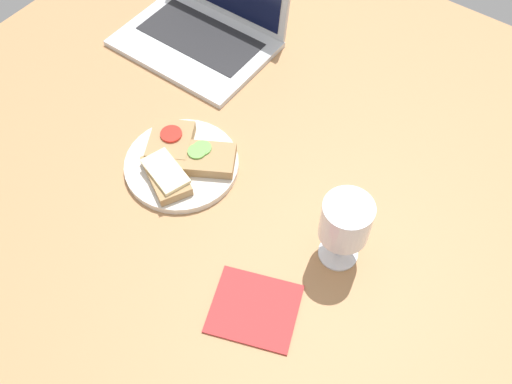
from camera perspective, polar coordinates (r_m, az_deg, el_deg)
name	(u,v)px	position (r cm, az deg, el deg)	size (l,w,h in cm)	color
wooden_table	(239,179)	(107.12, -1.67, 1.28)	(140.00, 140.00, 3.00)	#B27F51
plate	(182,164)	(107.30, -7.43, 2.75)	(21.28, 21.28, 1.40)	silver
sandwich_with_cucumber	(205,158)	(105.34, -5.15, 3.36)	(13.00, 11.54, 2.60)	#A88456
sandwich_with_tomato	(171,142)	(108.55, -8.51, 5.02)	(11.31, 11.96, 2.81)	#A88456
sandwich_with_cheese	(166,175)	(103.80, -8.97, 1.72)	(12.41, 10.45, 2.71)	#A88456
wine_glass	(345,223)	(89.50, 8.93, -3.09)	(8.04, 8.04, 14.46)	white
laptop	(207,19)	(130.49, -4.96, 16.82)	(32.53, 26.03, 19.80)	silver
napkin	(254,309)	(92.47, -0.16, -11.59)	(13.65, 11.93, 0.40)	#B23333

